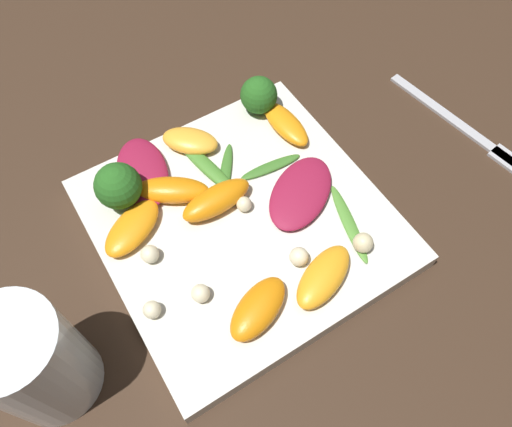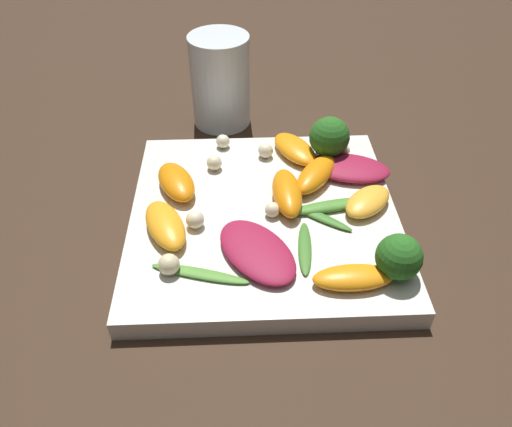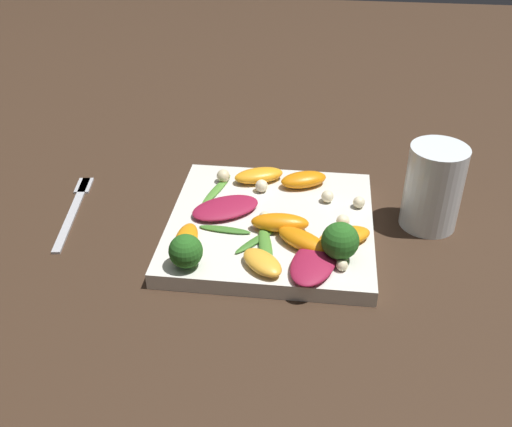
{
  "view_description": "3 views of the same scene",
  "coord_description": "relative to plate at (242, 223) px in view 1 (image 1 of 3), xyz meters",
  "views": [
    {
      "loc": [
        -0.21,
        0.12,
        0.43
      ],
      "look_at": [
        -0.01,
        -0.01,
        0.03
      ],
      "focal_mm": 35.0,
      "sensor_mm": 36.0,
      "label": 1
    },
    {
      "loc": [
        -0.02,
        -0.37,
        0.34
      ],
      "look_at": [
        -0.01,
        -0.01,
        0.03
      ],
      "focal_mm": 35.0,
      "sensor_mm": 36.0,
      "label": 2
    },
    {
      "loc": [
        0.63,
        0.06,
        0.45
      ],
      "look_at": [
        0.02,
        -0.02,
        0.04
      ],
      "focal_mm": 42.0,
      "sensor_mm": 36.0,
      "label": 3
    }
  ],
  "objects": [
    {
      "name": "broccoli_floret_1",
      "position": [
        0.08,
        0.09,
        0.04
      ],
      "size": [
        0.04,
        0.04,
        0.05
      ],
      "color": "#7A9E51",
      "rests_on": "plate"
    },
    {
      "name": "ground_plane",
      "position": [
        0.0,
        0.0,
        -0.01
      ],
      "size": [
        2.4,
        2.4,
        0.0
      ],
      "primitive_type": "plane",
      "color": "#382619"
    },
    {
      "name": "fork",
      "position": [
        -0.03,
        -0.27,
        -0.01
      ],
      "size": [
        0.18,
        0.04,
        0.01
      ],
      "color": "#B2B2B7",
      "rests_on": "ground_plane"
    },
    {
      "name": "arugula_sprig_0",
      "position": [
        -0.06,
        -0.08,
        0.01
      ],
      "size": [
        0.09,
        0.04,
        0.0
      ],
      "color": "#518E33",
      "rests_on": "plate"
    },
    {
      "name": "orange_segment_4",
      "position": [
        0.1,
        -0.0,
        0.02
      ],
      "size": [
        0.06,
        0.06,
        0.02
      ],
      "color": "#FCAD33",
      "rests_on": "plate"
    },
    {
      "name": "orange_segment_2",
      "position": [
        0.06,
        0.04,
        0.02
      ],
      "size": [
        0.06,
        0.07,
        0.02
      ],
      "color": "orange",
      "rests_on": "plate"
    },
    {
      "name": "orange_segment_6",
      "position": [
        0.07,
        -0.1,
        0.02
      ],
      "size": [
        0.07,
        0.03,
        0.02
      ],
      "color": "orange",
      "rests_on": "plate"
    },
    {
      "name": "broccoli_floret_0",
      "position": [
        0.11,
        -0.09,
        0.03
      ],
      "size": [
        0.04,
        0.04,
        0.04
      ],
      "color": "#7A9E51",
      "rests_on": "plate"
    },
    {
      "name": "radicchio_leaf_1",
      "position": [
        0.09,
        0.06,
        0.02
      ],
      "size": [
        0.1,
        0.07,
        0.01
      ],
      "color": "maroon",
      "rests_on": "plate"
    },
    {
      "name": "orange_segment_5",
      "position": [
        0.04,
        0.09,
        0.02
      ],
      "size": [
        0.06,
        0.07,
        0.02
      ],
      "color": "orange",
      "rests_on": "plate"
    },
    {
      "name": "arugula_sprig_1",
      "position": [
        0.07,
        0.0,
        0.01
      ],
      "size": [
        0.09,
        0.03,
        0.01
      ],
      "color": "#47842D",
      "rests_on": "plate"
    },
    {
      "name": "radicchio_leaf_0",
      "position": [
        -0.01,
        -0.06,
        0.02
      ],
      "size": [
        0.09,
        0.1,
        0.01
      ],
      "color": "maroon",
      "rests_on": "plate"
    },
    {
      "name": "orange_segment_1",
      "position": [
        -0.09,
        -0.03,
        0.02
      ],
      "size": [
        0.06,
        0.08,
        0.02
      ],
      "color": "orange",
      "rests_on": "plate"
    },
    {
      "name": "arugula_sprig_2",
      "position": [
        0.03,
        -0.05,
        0.01
      ],
      "size": [
        0.02,
        0.07,
        0.0
      ],
      "color": "#3D7528",
      "rests_on": "plate"
    },
    {
      "name": "macadamia_nut_2",
      "position": [
        -0.05,
        0.07,
        0.02
      ],
      "size": [
        0.02,
        0.02,
        0.02
      ],
      "color": "beige",
      "rests_on": "plate"
    },
    {
      "name": "macadamia_nut_3",
      "position": [
        0.09,
        0.09,
        0.02
      ],
      "size": [
        0.01,
        0.01,
        0.01
      ],
      "color": "beige",
      "rests_on": "plate"
    },
    {
      "name": "macadamia_nut_1",
      "position": [
        -0.04,
        0.11,
        0.02
      ],
      "size": [
        0.02,
        0.02,
        0.02
      ],
      "color": "beige",
      "rests_on": "plate"
    },
    {
      "name": "plate",
      "position": [
        0.0,
        0.0,
        0.0
      ],
      "size": [
        0.26,
        0.26,
        0.02
      ],
      "color": "silver",
      "rests_on": "ground_plane"
    },
    {
      "name": "drinking_glass",
      "position": [
        -0.04,
        0.2,
        0.05
      ],
      "size": [
        0.07,
        0.07,
        0.11
      ],
      "color": "white",
      "rests_on": "ground_plane"
    },
    {
      "name": "orange_segment_3",
      "position": [
        -0.09,
        0.04,
        0.02
      ],
      "size": [
        0.06,
        0.07,
        0.02
      ],
      "color": "orange",
      "rests_on": "plate"
    },
    {
      "name": "macadamia_nut_0",
      "position": [
        -0.08,
        -0.08,
        0.02
      ],
      "size": [
        0.02,
        0.02,
        0.02
      ],
      "color": "beige",
      "rests_on": "plate"
    },
    {
      "name": "macadamia_nut_6",
      "position": [
        -0.07,
        -0.02,
        0.02
      ],
      "size": [
        0.02,
        0.02,
        0.02
      ],
      "color": "beige",
      "rests_on": "plate"
    },
    {
      "name": "arugula_sprig_3",
      "position": [
        0.05,
        -0.01,
        0.01
      ],
      "size": [
        0.07,
        0.05,
        0.0
      ],
      "color": "#3D7528",
      "rests_on": "plate"
    },
    {
      "name": "macadamia_nut_4",
      "position": [
        0.01,
        0.09,
        0.02
      ],
      "size": [
        0.02,
        0.02,
        0.02
      ],
      "color": "beige",
      "rests_on": "plate"
    },
    {
      "name": "orange_segment_0",
      "position": [
        0.02,
        0.01,
        0.02
      ],
      "size": [
        0.03,
        0.07,
        0.02
      ],
      "color": "orange",
      "rests_on": "plate"
    },
    {
      "name": "macadamia_nut_5",
      "position": [
        0.01,
        -0.01,
        0.02
      ],
      "size": [
        0.01,
        0.01,
        0.01
      ],
      "color": "beige",
      "rests_on": "plate"
    }
  ]
}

